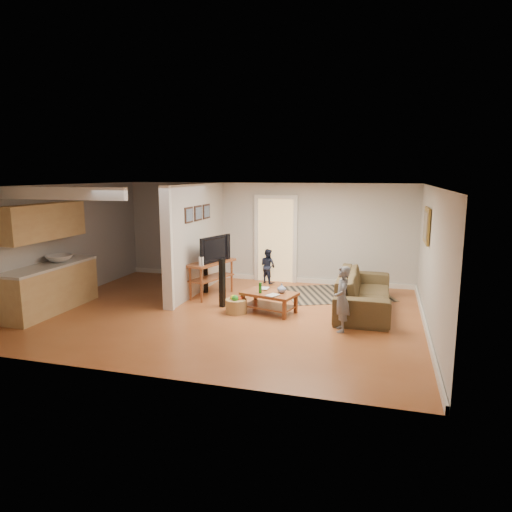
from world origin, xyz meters
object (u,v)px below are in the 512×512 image
Objects in this scene: tv_console at (212,265)px; child at (341,331)px; speaker_right at (206,270)px; sofa at (363,309)px; coffee_table at (270,297)px; speaker_left at (222,283)px; toy_basket at (236,305)px; toddler at (268,283)px.

child is (3.02, -1.57, -0.72)m from tv_console.
speaker_right is 3.80m from child.
speaker_right reaches higher than sofa.
speaker_left is at bearing 173.51° from coffee_table.
sofa is 2.44× the size of speaker_right.
coffee_table is 1.82m from tv_console.
tv_console is at bearing 130.80° from toy_basket.
toddler is (-0.67, 2.42, -0.32)m from coffee_table.
speaker_right reaches higher than coffee_table.
speaker_left is 2.39m from toddler.
toddler is at bearing 105.35° from coffee_table.
speaker_right is 1.82m from toy_basket.
child is (-0.32, -1.42, 0.00)m from sofa.
speaker_left reaches higher than coffee_table.
toy_basket is 0.37× the size of child.
speaker_left is (0.51, -0.74, -0.22)m from tv_console.
coffee_table reaches higher than toddler.
speaker_right is at bearing 82.87° from sofa.
toy_basket is (-0.64, -0.21, -0.17)m from coffee_table.
speaker_left is 1.16× the size of toddler.
speaker_right reaches higher than toddler.
toy_basket is 2.64m from toddler.
coffee_table is at bearing 18.09° from toy_basket.
toddler is (1.16, 1.30, -0.53)m from speaker_right.
child is at bearing -9.89° from tv_console.
toddler reaches higher than sofa.
coffee_table is 1.01× the size of child.
toy_basket is at bearing -161.91° from coffee_table.
toy_basket is (0.41, -0.33, -0.35)m from speaker_left.
toy_basket is at bearing -20.65° from speaker_left.
coffee_table is 1.35× the size of toddler.
tv_console reaches higher than toddler.
toddler is at bearing 90.52° from toy_basket.
toddler is (-0.02, 2.63, -0.16)m from toy_basket.
sofa is 3.66m from speaker_right.
child reaches higher than toy_basket.
toddler is at bearing 77.79° from tv_console.
toddler is at bearing 54.38° from sofa.
speaker_left is at bearing -119.31° from child.
toddler is at bearing 98.91° from speaker_left.
sofa is 2.99m from toddler.
speaker_left reaches higher than sofa.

